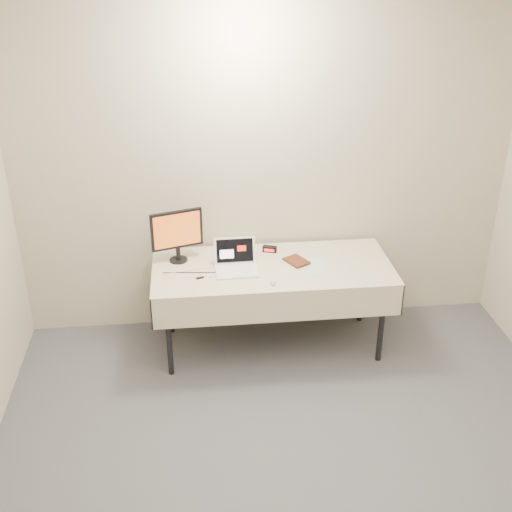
{
  "coord_description": "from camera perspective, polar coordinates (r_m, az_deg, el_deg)",
  "views": [
    {
      "loc": [
        -0.61,
        -2.32,
        3.06
      ],
      "look_at": [
        -0.13,
        1.99,
        0.86
      ],
      "focal_mm": 45.0,
      "sensor_mm": 36.0,
      "label": 1
    }
  ],
  "objects": [
    {
      "name": "book",
      "position": [
        4.96,
        3.01,
        0.21
      ],
      "size": [
        0.13,
        0.08,
        0.19
      ],
      "primitive_type": "imported",
      "rotation": [
        0.0,
        0.0,
        0.5
      ],
      "color": "maroon",
      "rests_on": "table"
    },
    {
      "name": "clicker",
      "position": [
        4.73,
        1.51,
        -2.37
      ],
      "size": [
        0.04,
        0.08,
        0.02
      ],
      "primitive_type": "ellipsoid",
      "rotation": [
        0.0,
        0.0,
        -0.08
      ],
      "color": "#B2B2B5",
      "rests_on": "table"
    },
    {
      "name": "usb_dongle",
      "position": [
        4.82,
        -5.01,
        -1.94
      ],
      "size": [
        0.06,
        0.04,
        0.01
      ],
      "primitive_type": "cube",
      "rotation": [
        0.0,
        0.0,
        0.34
      ],
      "color": "black",
      "rests_on": "table"
    },
    {
      "name": "monitor",
      "position": [
        4.99,
        -7.05,
        2.12
      ],
      "size": [
        0.4,
        0.18,
        0.42
      ],
      "rotation": [
        0.0,
        0.0,
        0.3
      ],
      "color": "black",
      "rests_on": "table"
    },
    {
      "name": "alarm_clock",
      "position": [
        5.19,
        1.22,
        0.63
      ],
      "size": [
        0.12,
        0.08,
        0.05
      ],
      "rotation": [
        0.0,
        0.0,
        -0.32
      ],
      "color": "black",
      "rests_on": "table"
    },
    {
      "name": "back_wall",
      "position": [
        5.15,
        0.88,
        7.51
      ],
      "size": [
        4.0,
        0.1,
        2.7
      ],
      "primitive_type": "cube",
      "color": "beige",
      "rests_on": "ground"
    },
    {
      "name": "laptop",
      "position": [
        4.91,
        -1.8,
        -0.6
      ],
      "size": [
        0.33,
        0.29,
        0.22
      ],
      "rotation": [
        0.0,
        0.0,
        0.02
      ],
      "color": "white",
      "rests_on": "table"
    },
    {
      "name": "table",
      "position": [
        5.01,
        1.46,
        -1.52
      ],
      "size": [
        1.86,
        0.81,
        0.74
      ],
      "color": "black",
      "rests_on": "ground"
    },
    {
      "name": "paper_form",
      "position": [
        4.99,
        5.36,
        -0.92
      ],
      "size": [
        0.21,
        0.31,
        0.0
      ],
      "primitive_type": "cube",
      "rotation": [
        0.0,
        0.0,
        -0.38
      ],
      "color": "#ADD9AE",
      "rests_on": "table"
    }
  ]
}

